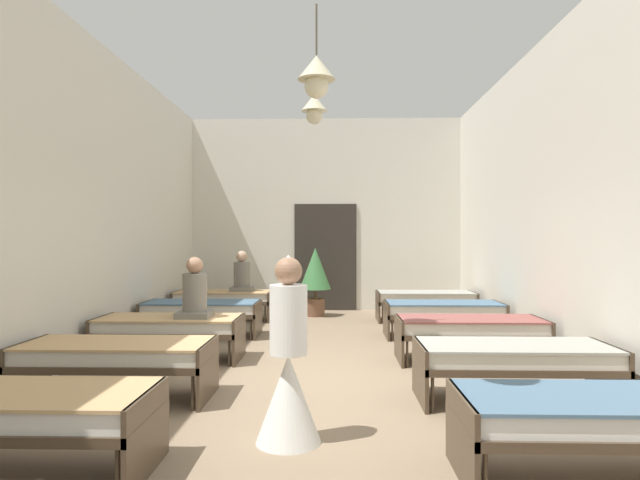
# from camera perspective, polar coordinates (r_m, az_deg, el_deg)

# --- Properties ---
(ground_plane) EXTENTS (6.68, 12.58, 0.10)m
(ground_plane) POSITION_cam_1_polar(r_m,az_deg,el_deg) (6.52, -0.38, -14.67)
(ground_plane) COLOR #8C755B
(room_shell) EXTENTS (6.48, 12.18, 4.34)m
(room_shell) POSITION_cam_1_polar(r_m,az_deg,el_deg) (7.64, -0.04, 4.34)
(room_shell) COLOR silver
(room_shell) RESTS_ON ground
(bed_left_row_1) EXTENTS (1.90, 0.84, 0.57)m
(bed_left_row_1) POSITION_cam_1_polar(r_m,az_deg,el_deg) (4.43, -29.52, -15.31)
(bed_left_row_1) COLOR #473828
(bed_left_row_1) RESTS_ON ground
(bed_right_row_1) EXTENTS (1.90, 0.84, 0.57)m
(bed_right_row_1) POSITION_cam_1_polar(r_m,az_deg,el_deg) (4.23, 27.49, -16.04)
(bed_right_row_1) COLOR #473828
(bed_right_row_1) RESTS_ON ground
(bed_left_row_2) EXTENTS (1.90, 0.84, 0.57)m
(bed_left_row_2) POSITION_cam_1_polar(r_m,az_deg,el_deg) (5.96, -20.57, -11.25)
(bed_left_row_2) COLOR #473828
(bed_left_row_2) RESTS_ON ground
(bed_right_row_2) EXTENTS (1.90, 0.84, 0.57)m
(bed_right_row_2) POSITION_cam_1_polar(r_m,az_deg,el_deg) (5.82, 19.72, -11.54)
(bed_right_row_2) COLOR #473828
(bed_right_row_2) RESTS_ON ground
(bed_left_row_3) EXTENTS (1.90, 0.84, 0.57)m
(bed_left_row_3) POSITION_cam_1_polar(r_m,az_deg,el_deg) (7.60, -15.49, -8.77)
(bed_left_row_3) COLOR #473828
(bed_left_row_3) RESTS_ON ground
(bed_right_row_3) EXTENTS (1.90, 0.84, 0.57)m
(bed_right_row_3) POSITION_cam_1_polar(r_m,az_deg,el_deg) (7.49, 15.46, -8.91)
(bed_right_row_3) COLOR #473828
(bed_right_row_3) RESTS_ON ground
(bed_left_row_4) EXTENTS (1.90, 0.84, 0.57)m
(bed_left_row_4) POSITION_cam_1_polar(r_m,az_deg,el_deg) (9.28, -12.27, -7.15)
(bed_left_row_4) COLOR #473828
(bed_left_row_4) RESTS_ON ground
(bed_right_row_4) EXTENTS (1.90, 0.84, 0.57)m
(bed_right_row_4) POSITION_cam_1_polar(r_m,az_deg,el_deg) (9.19, 12.80, -7.22)
(bed_right_row_4) COLOR #473828
(bed_right_row_4) RESTS_ON ground
(bed_left_row_5) EXTENTS (1.90, 0.84, 0.57)m
(bed_left_row_5) POSITION_cam_1_polar(r_m,az_deg,el_deg) (10.99, -10.06, -6.01)
(bed_left_row_5) COLOR #473828
(bed_left_row_5) RESTS_ON ground
(bed_right_row_5) EXTENTS (1.90, 0.84, 0.57)m
(bed_right_row_5) POSITION_cam_1_polar(r_m,az_deg,el_deg) (10.91, 10.99, -6.05)
(bed_right_row_5) COLOR #473828
(bed_right_row_5) RESTS_ON ground
(nurse_near_aisle) EXTENTS (0.52, 0.52, 1.49)m
(nurse_near_aisle) POSITION_cam_1_polar(r_m,az_deg,el_deg) (4.44, -3.33, -14.03)
(nurse_near_aisle) COLOR white
(nurse_near_aisle) RESTS_ON ground
(patient_seated_primary) EXTENTS (0.44, 0.44, 0.80)m
(patient_seated_primary) POSITION_cam_1_polar(r_m,az_deg,el_deg) (7.40, -13.01, -5.66)
(patient_seated_primary) COLOR slate
(patient_seated_primary) RESTS_ON bed_left_row_3
(patient_seated_secondary) EXTENTS (0.44, 0.44, 0.80)m
(patient_seated_secondary) POSITION_cam_1_polar(r_m,az_deg,el_deg) (10.94, -8.21, -3.78)
(patient_seated_secondary) COLOR slate
(patient_seated_secondary) RESTS_ON bed_left_row_5
(potted_plant) EXTENTS (0.65, 0.65, 1.43)m
(potted_plant) POSITION_cam_1_polar(r_m,az_deg,el_deg) (11.34, -0.50, -3.52)
(potted_plant) COLOR brown
(potted_plant) RESTS_ON ground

